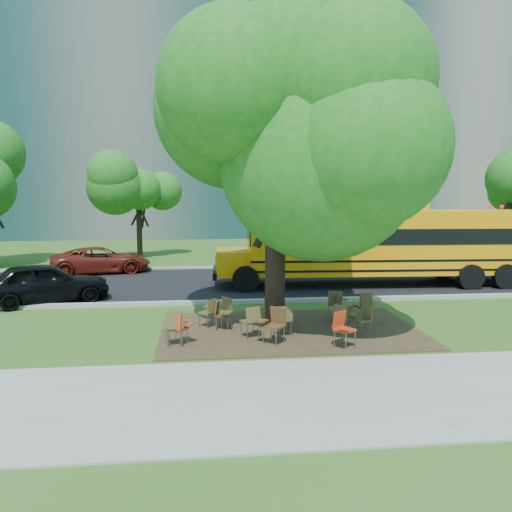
{
  "coord_description": "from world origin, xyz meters",
  "views": [
    {
      "loc": [
        -1.38,
        -13.66,
        3.7
      ],
      "look_at": [
        0.45,
        3.05,
        1.63
      ],
      "focal_mm": 35.0,
      "sensor_mm": 36.0,
      "label": 1
    }
  ],
  "objects": [
    {
      "name": "kerb_far",
      "position": [
        0.0,
        11.1,
        0.07
      ],
      "size": [
        80.0,
        0.25,
        0.14
      ],
      "primitive_type": "cube",
      "color": "gray",
      "rests_on": "ground"
    },
    {
      "name": "black_car",
      "position": [
        -6.73,
        3.8,
        0.71
      ],
      "size": [
        4.52,
        3.17,
        1.43
      ],
      "primitive_type": "imported",
      "rotation": [
        0.0,
        0.0,
        1.97
      ],
      "color": "black",
      "rests_on": "ground"
    },
    {
      "name": "chair_9",
      "position": [
        -0.81,
        0.03,
        0.52
      ],
      "size": [
        0.71,
        0.57,
        0.85
      ],
      "rotation": [
        0.0,
        0.0,
        2.22
      ],
      "color": "brown",
      "rests_on": "ground"
    },
    {
      "name": "chair_4",
      "position": [
        0.73,
        -1.16,
        0.53
      ],
      "size": [
        0.58,
        0.6,
        0.86
      ],
      "rotation": [
        0.0,
        0.0,
        0.22
      ],
      "color": "#493E1F",
      "rests_on": "ground"
    },
    {
      "name": "chair_7",
      "position": [
        2.32,
        -1.07,
        0.51
      ],
      "size": [
        0.71,
        0.56,
        0.83
      ],
      "rotation": [
        0.0,
        0.0,
        -0.72
      ],
      "color": "#49411F",
      "rests_on": "ground"
    },
    {
      "name": "chair_8",
      "position": [
        -1.19,
        -0.01,
        0.51
      ],
      "size": [
        0.57,
        0.72,
        0.83
      ],
      "rotation": [
        0.0,
        0.0,
        0.81
      ],
      "color": "#4D4921",
      "rests_on": "ground"
    },
    {
      "name": "ground",
      "position": [
        0.0,
        0.0,
        0.0
      ],
      "size": [
        160.0,
        160.0,
        0.0
      ],
      "primitive_type": "plane",
      "color": "#2C561A",
      "rests_on": "ground"
    },
    {
      "name": "building_right",
      "position": [
        24.0,
        38.0,
        12.5
      ],
      "size": [
        30.0,
        16.0,
        25.0
      ],
      "primitive_type": "cube",
      "color": "gray",
      "rests_on": "ground"
    },
    {
      "name": "school_bus",
      "position": [
        6.01,
        5.9,
        1.77
      ],
      "size": [
        12.65,
        3.35,
        3.07
      ],
      "rotation": [
        0.0,
        0.0,
        -0.04
      ],
      "color": "orange",
      "rests_on": "ground"
    },
    {
      "name": "chair_3",
      "position": [
        0.38,
        -1.75,
        0.58
      ],
      "size": [
        0.81,
        0.64,
        0.94
      ],
      "rotation": [
        0.0,
        0.0,
        2.42
      ],
      "color": "#4B331B",
      "rests_on": "ground"
    },
    {
      "name": "chair_5",
      "position": [
        1.98,
        -2.22,
        0.55
      ],
      "size": [
        0.59,
        0.74,
        0.89
      ],
      "rotation": [
        0.0,
        0.0,
        3.74
      ],
      "color": "#B32F13",
      "rests_on": "ground"
    },
    {
      "name": "dirt_patch",
      "position": [
        1.0,
        -0.5,
        0.01
      ],
      "size": [
        7.0,
        4.5,
        0.03
      ],
      "primitive_type": "cube",
      "color": "#382819",
      "rests_on": "ground"
    },
    {
      "name": "kerb_near",
      "position": [
        0.0,
        3.0,
        0.07
      ],
      "size": [
        80.0,
        0.25,
        0.14
      ],
      "primitive_type": "cube",
      "color": "gray",
      "rests_on": "ground"
    },
    {
      "name": "bg_car_red",
      "position": [
        -6.11,
        10.35,
        0.63
      ],
      "size": [
        4.86,
        3.02,
        1.26
      ],
      "primitive_type": "imported",
      "rotation": [
        0.0,
        0.0,
        1.79
      ],
      "color": "#57170E",
      "rests_on": "ground"
    },
    {
      "name": "bg_tree_3",
      "position": [
        8.0,
        14.0,
        5.03
      ],
      "size": [
        5.6,
        5.6,
        7.84
      ],
      "color": "black",
      "rests_on": "ground"
    },
    {
      "name": "chair_11",
      "position": [
        0.46,
        -0.04,
        0.56
      ],
      "size": [
        0.61,
        0.74,
        0.9
      ],
      "rotation": [
        0.0,
        0.0,
        0.53
      ],
      "color": "#47441F",
      "rests_on": "ground"
    },
    {
      "name": "chair_2",
      "position": [
        -0.12,
        -1.2,
        0.53
      ],
      "size": [
        0.59,
        0.67,
        0.86
      ],
      "rotation": [
        0.0,
        0.0,
        0.38
      ],
      "color": "#4E4922",
      "rests_on": "ground"
    },
    {
      "name": "chair_10",
      "position": [
        -0.87,
        -0.27,
        0.5
      ],
      "size": [
        0.48,
        0.61,
        0.8
      ],
      "rotation": [
        0.0,
        0.0,
        -1.83
      ],
      "color": "#452E18",
      "rests_on": "ground"
    },
    {
      "name": "chair_13",
      "position": [
        3.33,
        0.21,
        0.54
      ],
      "size": [
        0.6,
        0.63,
        0.88
      ],
      "rotation": [
        0.0,
        0.0,
        0.25
      ],
      "color": "#473119",
      "rests_on": "ground"
    },
    {
      "name": "asphalt_road",
      "position": [
        0.0,
        7.0,
        0.02
      ],
      "size": [
        80.0,
        8.0,
        0.04
      ],
      "primitive_type": "cube",
      "color": "black",
      "rests_on": "ground"
    },
    {
      "name": "bg_tree_2",
      "position": [
        -5.0,
        16.0,
        4.21
      ],
      "size": [
        4.8,
        4.8,
        6.62
      ],
      "color": "black",
      "rests_on": "ground"
    },
    {
      "name": "chair_12",
      "position": [
        2.67,
        0.2,
        0.51
      ],
      "size": [
        0.56,
        0.71,
        0.83
      ],
      "rotation": [
        0.0,
        0.0,
        4.06
      ],
      "color": "#472F19",
      "rests_on": "ground"
    },
    {
      "name": "main_tree",
      "position": [
        0.62,
        -0.18,
        5.19
      ],
      "size": [
        7.2,
        7.2,
        8.8
      ],
      "color": "black",
      "rests_on": "ground"
    },
    {
      "name": "sidewalk",
      "position": [
        0.0,
        -5.0,
        0.02
      ],
      "size": [
        60.0,
        4.0,
        0.04
      ],
      "primitive_type": "cube",
      "color": "gray",
      "rests_on": "ground"
    },
    {
      "name": "chair_14",
      "position": [
        2.57,
        0.54,
        0.55
      ],
      "size": [
        0.67,
        0.52,
        0.89
      ],
      "rotation": [
        0.0,
        0.0,
        6.05
      ],
      "color": "#443F1D",
      "rests_on": "ground"
    },
    {
      "name": "chair_0",
      "position": [
        -2.05,
        -1.64,
        0.55
      ],
      "size": [
        0.6,
        0.62,
        0.89
      ],
      "rotation": [
        0.0,
        0.0,
        0.2
      ],
      "color": "brown",
      "rests_on": "ground"
    },
    {
      "name": "chair_6",
      "position": [
        2.86,
        -1.11,
        0.48
      ],
      "size": [
        0.61,
        0.53,
        0.78
      ],
      "rotation": [
        0.0,
        0.0,
        1.95
      ],
      "color": "brown",
      "rests_on": "ground"
    },
    {
      "name": "building_main",
      "position": [
        -8.0,
        36.0,
        11.0
      ],
      "size": [
        38.0,
        16.0,
        22.0
      ],
      "primitive_type": "cube",
      "color": "#5E5F5A",
      "rests_on": "ground"
    },
    {
      "name": "chair_1",
      "position": [
        -1.99,
        -1.63,
        0.51
      ],
      "size": [
        0.69,
        0.54,
        0.82
      ],
      "rotation": [
        0.0,
        0.0,
        -0.5
      ],
      "color": "red",
      "rests_on": "ground"
    },
    {
      "name": "bg_tree_4",
      "position": [
        16.0,
        13.0,
        4.34
      ],
      "size": [
        5.0,
        5.0,
        6.85
      ],
      "color": "black",
      "rests_on": "ground"
    }
  ]
}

